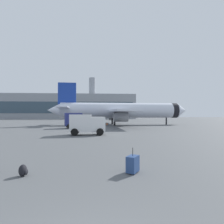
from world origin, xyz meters
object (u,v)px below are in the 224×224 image
Objects in this scene: airplane_at_gate at (120,111)px; rolling_suitcase at (133,164)px; safety_cone_near at (107,123)px; safety_cone_mid at (72,123)px; cargo_van at (87,123)px; traveller_backpack at (23,171)px; service_truck at (77,120)px.

airplane_at_gate is 32.48× the size of rolling_suitcase.
safety_cone_near is (-3.28, 1.74, -3.36)m from airplane_at_gate.
rolling_suitcase is (-0.62, -40.67, 0.09)m from safety_cone_near.
safety_cone_mid is at bearing -171.13° from safety_cone_near.
cargo_van is 24.16m from safety_cone_mid.
airplane_at_gate is at bearing 73.44° from cargo_van.
service_truck is at bearing 92.08° from traveller_backpack.
airplane_at_gate is at bearing -28.01° from safety_cone_near.
cargo_van is 16.05m from rolling_suitcase.
traveller_backpack is at bearing -84.64° from safety_cone_mid.
service_truck is at bearing 102.17° from cargo_van.
cargo_van is at bearing -98.25° from safety_cone_near.
service_truck is 8.59× the size of safety_cone_near.
safety_cone_mid is 39.57m from traveller_backpack.
safety_cone_near is (6.27, 12.64, -1.31)m from service_truck.
safety_cone_mid is 1.62× the size of traveller_backpack.
safety_cone_mid reaches higher than traveller_backpack.
airplane_at_gate reaches higher than rolling_suitcase.
service_truck is 6.67× the size of safety_cone_mid.
airplane_at_gate reaches higher than safety_cone_near.
safety_cone_mid is (-2.67, 11.25, -1.22)m from service_truck.
airplane_at_gate is at bearing -1.63° from safety_cone_mid.
rolling_suitcase is at bearing 1.58° from traveller_backpack.
safety_cone_mid is (-8.94, -1.40, 0.09)m from safety_cone_near.
safety_cone_near is at bearing 82.67° from traveller_backpack.
service_truck is 11.63m from safety_cone_mid.
airplane_at_gate is at bearing 48.79° from service_truck.
traveller_backpack is at bearing -102.31° from airplane_at_gate.
cargo_van is 5.72× the size of safety_cone_mid.
airplane_at_gate is 24.30m from cargo_van.
safety_cone_mid is at bearing 178.37° from airplane_at_gate.
airplane_at_gate is 59.03× the size of safety_cone_near.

